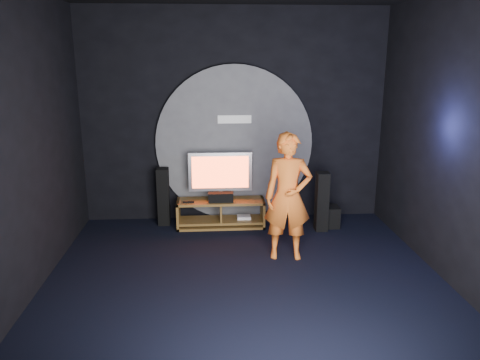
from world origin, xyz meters
name	(u,v)px	position (x,y,z in m)	size (l,w,h in m)	color
floor	(246,284)	(0.00, 0.00, 0.00)	(5.00, 5.00, 0.00)	black
back_wall	(234,117)	(0.00, 2.50, 1.75)	(5.00, 0.04, 3.50)	black
front_wall	(279,218)	(0.00, -2.50, 1.75)	(5.00, 0.04, 3.50)	black
left_wall	(21,147)	(-2.50, 0.00, 1.75)	(0.04, 5.00, 3.50)	black
right_wall	(459,142)	(2.50, 0.00, 1.75)	(0.04, 5.00, 3.50)	black
wall_disc_panel	(234,144)	(0.00, 2.44, 1.30)	(2.60, 0.11, 2.60)	#515156
media_console	(221,215)	(-0.24, 2.05, 0.19)	(1.43, 0.45, 0.45)	brown
tv	(220,174)	(-0.25, 2.12, 0.87)	(1.03, 0.22, 0.77)	#ADADB4
center_speaker	(221,197)	(-0.25, 1.96, 0.53)	(0.40, 0.15, 0.15)	black
remote	(188,202)	(-0.77, 1.93, 0.46)	(0.18, 0.05, 0.02)	black
tower_speaker_left	(163,197)	(-1.19, 2.21, 0.48)	(0.19, 0.21, 0.96)	black
tower_speaker_right	(322,202)	(1.35, 1.77, 0.48)	(0.19, 0.21, 0.96)	black
subwoofer	(329,216)	(1.52, 1.92, 0.17)	(0.31, 0.31, 0.34)	black
player	(288,197)	(0.63, 0.78, 0.88)	(0.64, 0.42, 1.75)	orange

